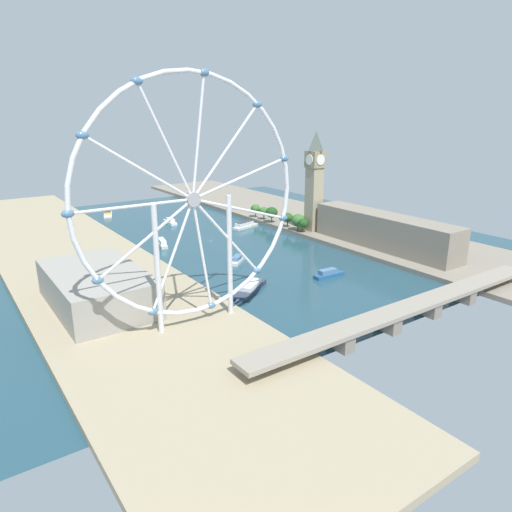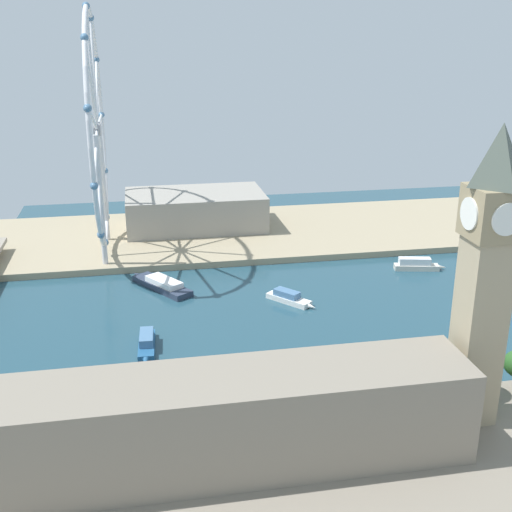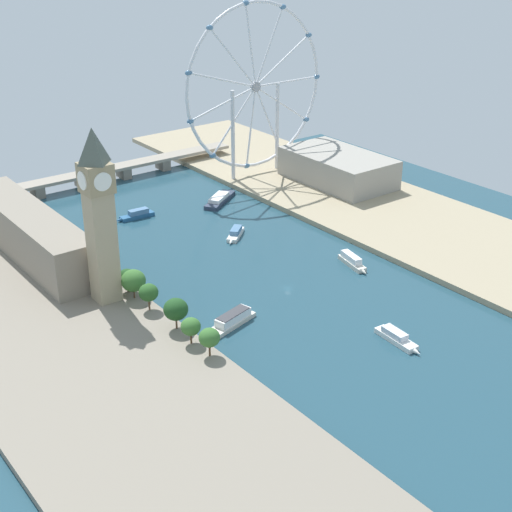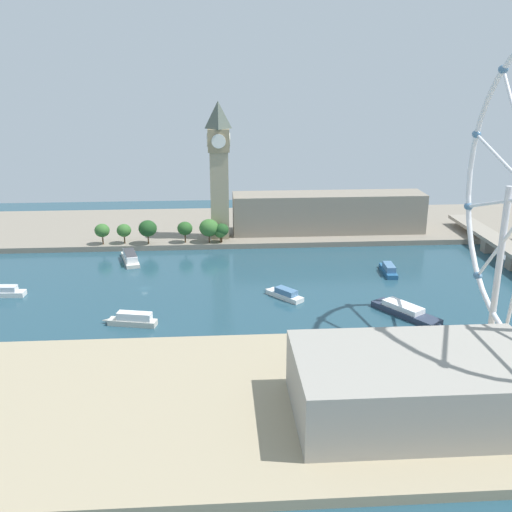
{
  "view_description": "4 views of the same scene",
  "coord_description": "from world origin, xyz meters",
  "px_view_note": "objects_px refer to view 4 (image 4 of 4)",
  "views": [
    {
      "loc": [
        175.59,
        314.01,
        96.12
      ],
      "look_at": [
        16.46,
        86.43,
        9.85
      ],
      "focal_mm": 32.87,
      "sensor_mm": 36.0,
      "label": 1
    },
    {
      "loc": [
        -211.55,
        120.33,
        101.53
      ],
      "look_at": [
        23.63,
        76.4,
        17.48
      ],
      "focal_mm": 45.24,
      "sensor_mm": 36.0,
      "label": 2
    },
    {
      "loc": [
        -200.6,
        -239.51,
        161.48
      ],
      "look_at": [
        -18.09,
        1.02,
        21.4
      ],
      "focal_mm": 52.54,
      "sensor_mm": 36.0,
      "label": 3
    },
    {
      "loc": [
        262.99,
        34.9,
        100.19
      ],
      "look_at": [
        -23.22,
        54.37,
        7.39
      ],
      "focal_mm": 41.46,
      "sensor_mm": 36.0,
      "label": 4
    }
  ],
  "objects_px": {
    "tour_boat_5": "(406,312)",
    "tour_boat_6": "(284,294)",
    "clock_tower": "(219,168)",
    "tour_boat_0": "(130,257)",
    "riverside_hall": "(418,386)",
    "tour_boat_1": "(388,269)",
    "parliament_block": "(328,213)",
    "tour_boat_2": "(1,292)",
    "tour_boat_4": "(132,320)"
  },
  "relations": [
    {
      "from": "parliament_block",
      "to": "riverside_hall",
      "type": "relative_size",
      "value": 1.62
    },
    {
      "from": "tour_boat_1",
      "to": "parliament_block",
      "type": "bearing_deg",
      "value": 17.81
    },
    {
      "from": "parliament_block",
      "to": "tour_boat_2",
      "type": "distance_m",
      "value": 188.74
    },
    {
      "from": "parliament_block",
      "to": "tour_boat_2",
      "type": "xyz_separation_m",
      "value": [
        88.03,
        -166.45,
        -12.91
      ]
    },
    {
      "from": "tour_boat_6",
      "to": "tour_boat_2",
      "type": "bearing_deg",
      "value": 44.97
    },
    {
      "from": "clock_tower",
      "to": "tour_boat_2",
      "type": "xyz_separation_m",
      "value": [
        79.87,
        -100.56,
        -42.04
      ]
    },
    {
      "from": "tour_boat_0",
      "to": "parliament_block",
      "type": "bearing_deg",
      "value": -84.72
    },
    {
      "from": "tour_boat_1",
      "to": "tour_boat_6",
      "type": "xyz_separation_m",
      "value": [
        29.53,
        -56.26,
        -0.18
      ]
    },
    {
      "from": "tour_boat_6",
      "to": "tour_boat_0",
      "type": "bearing_deg",
      "value": 13.13
    },
    {
      "from": "tour_boat_4",
      "to": "tour_boat_0",
      "type": "bearing_deg",
      "value": -69.63
    },
    {
      "from": "tour_boat_0",
      "to": "tour_boat_5",
      "type": "distance_m",
      "value": 148.92
    },
    {
      "from": "clock_tower",
      "to": "tour_boat_0",
      "type": "height_order",
      "value": "clock_tower"
    },
    {
      "from": "riverside_hall",
      "to": "tour_boat_6",
      "type": "distance_m",
      "value": 104.15
    },
    {
      "from": "clock_tower",
      "to": "tour_boat_1",
      "type": "relative_size",
      "value": 3.33
    },
    {
      "from": "tour_boat_2",
      "to": "clock_tower",
      "type": "bearing_deg",
      "value": -137.78
    },
    {
      "from": "riverside_hall",
      "to": "tour_boat_4",
      "type": "bearing_deg",
      "value": -129.21
    },
    {
      "from": "clock_tower",
      "to": "parliament_block",
      "type": "relative_size",
      "value": 0.68
    },
    {
      "from": "clock_tower",
      "to": "tour_boat_0",
      "type": "relative_size",
      "value": 2.58
    },
    {
      "from": "tour_boat_1",
      "to": "tour_boat_4",
      "type": "bearing_deg",
      "value": 117.41
    },
    {
      "from": "tour_boat_5",
      "to": "tour_boat_0",
      "type": "bearing_deg",
      "value": -156.38
    },
    {
      "from": "tour_boat_1",
      "to": "tour_boat_2",
      "type": "bearing_deg",
      "value": 98.82
    },
    {
      "from": "tour_boat_2",
      "to": "parliament_block",
      "type": "bearing_deg",
      "value": -148.36
    },
    {
      "from": "riverside_hall",
      "to": "tour_boat_1",
      "type": "relative_size",
      "value": 3.02
    },
    {
      "from": "tour_boat_5",
      "to": "tour_boat_4",
      "type": "bearing_deg",
      "value": -122.79
    },
    {
      "from": "tour_boat_6",
      "to": "tour_boat_4",
      "type": "bearing_deg",
      "value": 71.09
    },
    {
      "from": "clock_tower",
      "to": "tour_boat_5",
      "type": "relative_size",
      "value": 2.34
    },
    {
      "from": "tour_boat_4",
      "to": "tour_boat_5",
      "type": "relative_size",
      "value": 0.69
    },
    {
      "from": "parliament_block",
      "to": "tour_boat_6",
      "type": "bearing_deg",
      "value": -20.98
    },
    {
      "from": "tour_boat_0",
      "to": "tour_boat_6",
      "type": "height_order",
      "value": "tour_boat_0"
    },
    {
      "from": "riverside_hall",
      "to": "tour_boat_0",
      "type": "bearing_deg",
      "value": -146.6
    },
    {
      "from": "clock_tower",
      "to": "tour_boat_1",
      "type": "distance_m",
      "value": 112.29
    },
    {
      "from": "clock_tower",
      "to": "tour_boat_5",
      "type": "xyz_separation_m",
      "value": [
        114.41,
        76.62,
        -42.08
      ]
    },
    {
      "from": "clock_tower",
      "to": "tour_boat_0",
      "type": "xyz_separation_m",
      "value": [
        33.79,
        -48.6,
        -41.6
      ]
    },
    {
      "from": "tour_boat_0",
      "to": "tour_boat_2",
      "type": "height_order",
      "value": "tour_boat_0"
    },
    {
      "from": "tour_boat_5",
      "to": "parliament_block",
      "type": "bearing_deg",
      "value": 151.4
    },
    {
      "from": "parliament_block",
      "to": "tour_boat_6",
      "type": "distance_m",
      "value": 106.91
    },
    {
      "from": "tour_boat_0",
      "to": "tour_boat_2",
      "type": "relative_size",
      "value": 1.24
    },
    {
      "from": "clock_tower",
      "to": "tour_boat_1",
      "type": "bearing_deg",
      "value": 53.89
    },
    {
      "from": "parliament_block",
      "to": "tour_boat_1",
      "type": "relative_size",
      "value": 4.91
    },
    {
      "from": "clock_tower",
      "to": "tour_boat_2",
      "type": "distance_m",
      "value": 135.13
    },
    {
      "from": "tour_boat_2",
      "to": "tour_boat_4",
      "type": "xyz_separation_m",
      "value": [
        36.16,
        63.75,
        0.42
      ]
    },
    {
      "from": "tour_boat_2",
      "to": "tour_boat_4",
      "type": "distance_m",
      "value": 73.29
    },
    {
      "from": "tour_boat_5",
      "to": "tour_boat_6",
      "type": "bearing_deg",
      "value": -149.35
    },
    {
      "from": "tour_boat_0",
      "to": "tour_boat_5",
      "type": "height_order",
      "value": "tour_boat_0"
    },
    {
      "from": "parliament_block",
      "to": "clock_tower",
      "type": "bearing_deg",
      "value": -82.94
    },
    {
      "from": "tour_boat_2",
      "to": "tour_boat_6",
      "type": "distance_m",
      "value": 128.93
    },
    {
      "from": "clock_tower",
      "to": "riverside_hall",
      "type": "height_order",
      "value": "clock_tower"
    },
    {
      "from": "riverside_hall",
      "to": "tour_boat_5",
      "type": "height_order",
      "value": "riverside_hall"
    },
    {
      "from": "riverside_hall",
      "to": "tour_boat_2",
      "type": "bearing_deg",
      "value": -125.53
    },
    {
      "from": "tour_boat_0",
      "to": "tour_boat_5",
      "type": "xyz_separation_m",
      "value": [
        80.61,
        125.22,
        -0.48
      ]
    }
  ]
}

